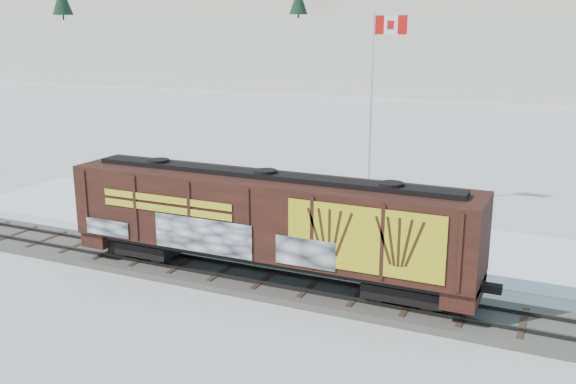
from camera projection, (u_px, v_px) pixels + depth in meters
The scene contains 9 objects.
ground at pixel (225, 277), 27.27m from camera, with size 500.00×500.00×0.00m, color white.
rail_track at pixel (225, 273), 27.23m from camera, with size 50.00×3.40×0.43m.
parking_strip at pixel (296, 228), 33.86m from camera, with size 40.00×8.00×0.03m, color white.
hillside at pixel (531, 11), 146.79m from camera, with size 360.00×110.00×93.00m.
hopper_railcar at pixel (266, 219), 25.76m from camera, with size 17.05×3.06×4.29m.
flagpole at pixel (372, 141), 36.11m from camera, with size 2.30×0.90×11.15m.
car_silver at pixel (139, 205), 35.56m from camera, with size 1.77×4.40×1.50m, color #AAACB1.
car_white at pixel (241, 216), 33.14m from camera, with size 1.76×5.05×1.66m, color silver.
car_dark at pixel (391, 224), 32.18m from camera, with size 2.00×4.93×1.43m, color black.
Camera 1 is at (13.15, -22.06, 10.20)m, focal length 40.00 mm.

